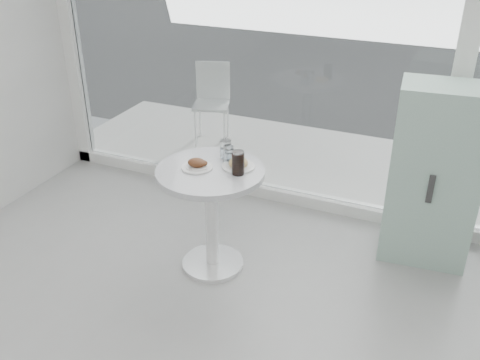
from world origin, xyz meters
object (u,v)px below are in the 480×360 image
at_px(plate_donut, 238,164).
at_px(main_table, 211,198).
at_px(cola_glass, 238,163).
at_px(plate_fritter, 197,165).
at_px(water_tumbler_a, 226,150).
at_px(mint_cabinet, 434,176).
at_px(water_tumbler_b, 229,155).
at_px(patio_chair, 212,97).

bearing_deg(plate_donut, main_table, -147.32).
bearing_deg(cola_glass, plate_fritter, -173.75).
height_order(plate_donut, water_tumbler_a, water_tumbler_a).
relative_size(mint_cabinet, plate_donut, 5.90).
height_order(mint_cabinet, water_tumbler_b, mint_cabinet).
distance_m(patio_chair, plate_fritter, 2.17).
height_order(main_table, water_tumbler_a, water_tumbler_a).
distance_m(main_table, mint_cabinet, 1.54).
bearing_deg(plate_fritter, cola_glass, 6.25).
relative_size(patio_chair, plate_fritter, 3.98).
xyz_separation_m(plate_donut, cola_glass, (0.04, -0.09, 0.06)).
height_order(mint_cabinet, plate_donut, mint_cabinet).
xyz_separation_m(main_table, plate_donut, (0.16, 0.10, 0.24)).
bearing_deg(mint_cabinet, main_table, -156.22).
distance_m(mint_cabinet, patio_chair, 2.60).
bearing_deg(water_tumbler_b, patio_chair, 119.30).
xyz_separation_m(plate_fritter, plate_donut, (0.24, 0.12, -0.01)).
relative_size(water_tumbler_b, cola_glass, 0.72).
bearing_deg(patio_chair, cola_glass, -78.08).
relative_size(plate_donut, water_tumbler_b, 1.93).
bearing_deg(water_tumbler_a, main_table, -94.99).
height_order(patio_chair, cola_glass, cola_glass).
xyz_separation_m(plate_fritter, water_tumbler_a, (0.10, 0.22, 0.03)).
xyz_separation_m(water_tumbler_a, cola_glass, (0.18, -0.19, 0.02)).
relative_size(mint_cabinet, water_tumbler_a, 10.26).
xyz_separation_m(mint_cabinet, plate_donut, (-1.19, -0.64, 0.14)).
distance_m(main_table, water_tumbler_a, 0.34).
height_order(patio_chair, plate_fritter, patio_chair).
xyz_separation_m(water_tumbler_b, cola_glass, (0.13, -0.14, 0.03)).
bearing_deg(mint_cabinet, water_tumbler_a, -163.03).
relative_size(plate_fritter, water_tumbler_a, 1.63).
distance_m(main_table, cola_glass, 0.35).
relative_size(main_table, water_tumbler_a, 6.11).
height_order(plate_fritter, water_tumbler_b, water_tumbler_b).
distance_m(main_table, plate_donut, 0.30).
height_order(main_table, cola_glass, cola_glass).
relative_size(mint_cabinet, patio_chair, 1.58).
xyz_separation_m(patio_chair, plate_fritter, (0.86, -1.97, 0.28)).
bearing_deg(main_table, cola_glass, 3.71).
bearing_deg(water_tumbler_a, cola_glass, -47.41).
height_order(water_tumbler_b, cola_glass, cola_glass).
bearing_deg(plate_fritter, plate_donut, 26.29).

